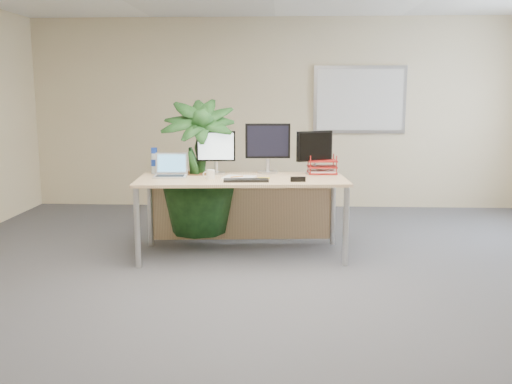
{
  "coord_description": "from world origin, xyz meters",
  "views": [
    {
      "loc": [
        0.12,
        -4.26,
        1.65
      ],
      "look_at": [
        -0.1,
        0.35,
        0.84
      ],
      "focal_mm": 40.0,
      "sensor_mm": 36.0,
      "label": 1
    }
  ],
  "objects_px": {
    "desk": "(242,193)",
    "monitor_right": "(268,145)",
    "laptop": "(171,171)",
    "floor_plant": "(198,178)",
    "monitor_left": "(216,149)"
  },
  "relations": [
    {
      "from": "laptop",
      "to": "desk",
      "type": "bearing_deg",
      "value": 4.17
    },
    {
      "from": "desk",
      "to": "monitor_right",
      "type": "xyz_separation_m",
      "value": [
        0.26,
        0.23,
        0.47
      ]
    },
    {
      "from": "desk",
      "to": "floor_plant",
      "type": "distance_m",
      "value": 0.54
    },
    {
      "from": "desk",
      "to": "laptop",
      "type": "bearing_deg",
      "value": -175.83
    },
    {
      "from": "desk",
      "to": "floor_plant",
      "type": "bearing_deg",
      "value": 156.25
    },
    {
      "from": "desk",
      "to": "monitor_left",
      "type": "distance_m",
      "value": 0.54
    },
    {
      "from": "desk",
      "to": "floor_plant",
      "type": "height_order",
      "value": "floor_plant"
    },
    {
      "from": "monitor_right",
      "to": "floor_plant",
      "type": "bearing_deg",
      "value": -178.4
    },
    {
      "from": "desk",
      "to": "laptop",
      "type": "xyz_separation_m",
      "value": [
        -0.72,
        -0.05,
        0.23
      ]
    },
    {
      "from": "floor_plant",
      "to": "laptop",
      "type": "bearing_deg",
      "value": -131.84
    },
    {
      "from": "desk",
      "to": "monitor_right",
      "type": "distance_m",
      "value": 0.59
    },
    {
      "from": "floor_plant",
      "to": "monitor_right",
      "type": "relative_size",
      "value": 2.85
    },
    {
      "from": "monitor_left",
      "to": "laptop",
      "type": "distance_m",
      "value": 0.53
    },
    {
      "from": "monitor_left",
      "to": "floor_plant",
      "type": "bearing_deg",
      "value": 161.9
    },
    {
      "from": "monitor_left",
      "to": "laptop",
      "type": "relative_size",
      "value": 1.3
    }
  ]
}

